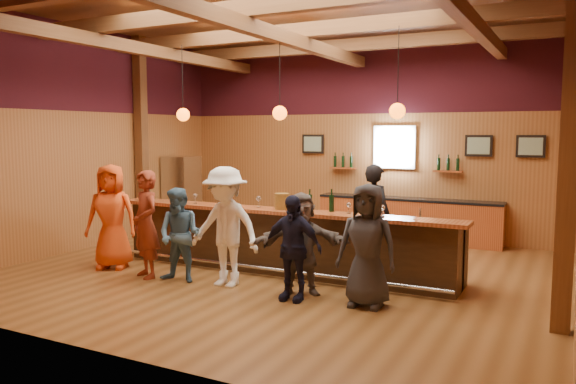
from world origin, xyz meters
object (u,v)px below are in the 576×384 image
Objects in this scene: back_bar_cabinet at (408,219)px; customer_dark at (367,245)px; customer_orange at (112,216)px; customer_navy at (292,248)px; customer_denim at (180,235)px; customer_brown at (301,244)px; bartender at (374,215)px; bar_counter at (285,241)px; ice_bucket at (282,201)px; stainless_fridge at (182,193)px; customer_white at (225,227)px; bottle_a at (310,202)px; customer_redvest at (146,224)px.

back_bar_cabinet is 2.36× the size of customer_dark.
customer_orange reaches higher than customer_navy.
customer_dark reaches higher than customer_denim.
customer_brown is 0.89× the size of customer_dark.
customer_orange is 1.01× the size of bartender.
back_bar_cabinet is at bearing 71.66° from bar_counter.
customer_denim is 3.47m from bartender.
bartender reaches higher than back_bar_cabinet.
customer_navy is 1.52m from ice_bucket.
customer_white reaches higher than stainless_fridge.
customer_orange reaches higher than bar_counter.
customer_navy is (-0.30, -5.05, 0.28)m from back_bar_cabinet.
customer_orange is 1.21× the size of customer_brown.
customer_white is 1.10× the size of customer_dark.
customer_white is at bearing -107.50° from back_bar_cabinet.
back_bar_cabinet is at bearing 80.40° from bottle_a.
stainless_fridge reaches higher than back_bar_cabinet.
customer_orange is (-2.78, -1.23, 0.39)m from bar_counter.
customer_white reaches higher than bartender.
customer_denim is 5.71× the size of ice_bucket.
customer_white is (-0.35, -1.31, 0.41)m from bar_counter.
bar_counter is 1.57× the size of back_bar_cabinet.
stainless_fridge is 4.54m from customer_redvest.
bottle_a is at bearing 13.80° from ice_bucket.
ice_bucket reaches higher than back_bar_cabinet.
stainless_fridge is at bearing 138.87° from customer_navy.
customer_redvest is (2.31, -3.91, -0.02)m from stainless_fridge.
customer_redvest is at bearing 176.57° from customer_navy.
customer_denim is 2.03m from customer_navy.
stainless_fridge is at bearing -168.07° from back_bar_cabinet.
customer_brown is at bearing 1.54° from customer_denim.
customer_white is at bearing 178.48° from customer_dark.
customer_denim is at bearing -52.51° from stainless_fridge.
bottle_a is (2.36, 1.29, 0.36)m from customer_redvest.
back_bar_cabinet is 4.74m from customer_brown.
stainless_fridge is 3.92m from customer_orange.
customer_white is 2.87m from bartender.
customer_dark reaches higher than customer_navy.
customer_orange reaches higher than customer_dark.
bartender reaches higher than customer_navy.
customer_white reaches higher than customer_redvest.
customer_dark is 4.88× the size of bottle_a.
bottle_a is (3.33, 1.06, 0.33)m from customer_orange.
customer_dark is at bearing -81.27° from back_bar_cabinet.
customer_brown is 1.06m from customer_dark.
customer_orange is 1.65m from customer_denim.
customer_redvest is (0.97, -0.22, -0.03)m from customer_orange.
customer_redvest is at bearing -151.38° from bottle_a.
customer_brown is (1.23, 0.15, -0.17)m from customer_white.
customer_navy is (3.67, -0.24, -0.16)m from customer_orange.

